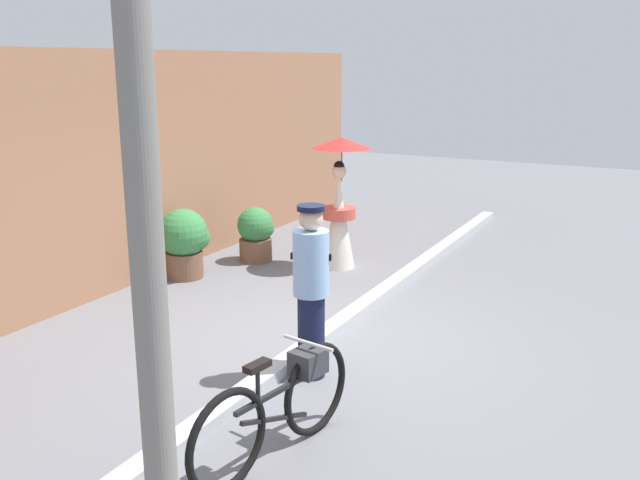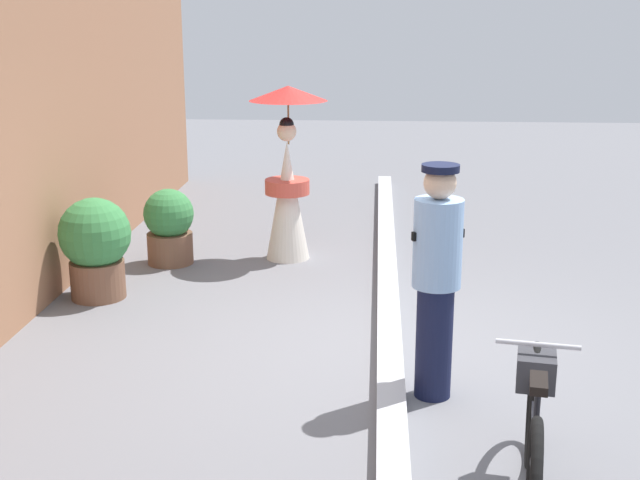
{
  "view_description": "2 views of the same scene",
  "coord_description": "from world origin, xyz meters",
  "px_view_note": "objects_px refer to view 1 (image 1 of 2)",
  "views": [
    {
      "loc": [
        -6.15,
        -3.26,
        2.95
      ],
      "look_at": [
        0.54,
        0.27,
        1.0
      ],
      "focal_mm": 39.04,
      "sensor_mm": 36.0,
      "label": 1
    },
    {
      "loc": [
        -6.33,
        0.13,
        2.67
      ],
      "look_at": [
        0.24,
        0.58,
        0.88
      ],
      "focal_mm": 47.39,
      "sensor_mm": 36.0,
      "label": 2
    }
  ],
  "objects_px": {
    "potted_plant_by_door": "(256,233)",
    "potted_plant_small": "(185,240)",
    "person_officer": "(311,287)",
    "utility_pole": "(142,178)",
    "person_with_parasol": "(339,202)",
    "bicycle_near_officer": "(280,405)"
  },
  "relations": [
    {
      "from": "person_officer",
      "to": "potted_plant_small",
      "type": "xyz_separation_m",
      "value": [
        1.96,
        3.07,
        -0.37
      ]
    },
    {
      "from": "person_officer",
      "to": "utility_pole",
      "type": "relative_size",
      "value": 0.35
    },
    {
      "from": "person_with_parasol",
      "to": "potted_plant_by_door",
      "type": "distance_m",
      "value": 1.4
    },
    {
      "from": "person_with_parasol",
      "to": "potted_plant_small",
      "type": "relative_size",
      "value": 1.94
    },
    {
      "from": "potted_plant_by_door",
      "to": "potted_plant_small",
      "type": "relative_size",
      "value": 0.84
    },
    {
      "from": "bicycle_near_officer",
      "to": "person_with_parasol",
      "type": "height_order",
      "value": "person_with_parasol"
    },
    {
      "from": "bicycle_near_officer",
      "to": "person_officer",
      "type": "bearing_deg",
      "value": 18.85
    },
    {
      "from": "bicycle_near_officer",
      "to": "potted_plant_small",
      "type": "relative_size",
      "value": 1.79
    },
    {
      "from": "bicycle_near_officer",
      "to": "potted_plant_small",
      "type": "xyz_separation_m",
      "value": [
        3.31,
        3.53,
        0.1
      ]
    },
    {
      "from": "person_officer",
      "to": "utility_pole",
      "type": "bearing_deg",
      "value": -167.64
    },
    {
      "from": "person_officer",
      "to": "utility_pole",
      "type": "distance_m",
      "value": 3.3
    },
    {
      "from": "potted_plant_by_door",
      "to": "utility_pole",
      "type": "distance_m",
      "value": 7.13
    },
    {
      "from": "potted_plant_by_door",
      "to": "person_officer",
      "type": "bearing_deg",
      "value": -139.78
    },
    {
      "from": "person_with_parasol",
      "to": "utility_pole",
      "type": "height_order",
      "value": "utility_pole"
    },
    {
      "from": "bicycle_near_officer",
      "to": "utility_pole",
      "type": "xyz_separation_m",
      "value": [
        -1.52,
        -0.17,
        1.97
      ]
    },
    {
      "from": "person_officer",
      "to": "potted_plant_by_door",
      "type": "xyz_separation_m",
      "value": [
        3.14,
        2.66,
        -0.47
      ]
    },
    {
      "from": "person_officer",
      "to": "person_with_parasol",
      "type": "xyz_separation_m",
      "value": [
        3.43,
        1.4,
        0.08
      ]
    },
    {
      "from": "utility_pole",
      "to": "person_officer",
      "type": "bearing_deg",
      "value": 12.36
    },
    {
      "from": "potted_plant_by_door",
      "to": "potted_plant_small",
      "type": "xyz_separation_m",
      "value": [
        -1.18,
        0.41,
        0.1
      ]
    },
    {
      "from": "person_officer",
      "to": "person_with_parasol",
      "type": "bearing_deg",
      "value": 22.2
    },
    {
      "from": "person_with_parasol",
      "to": "potted_plant_by_door",
      "type": "xyz_separation_m",
      "value": [
        -0.29,
        1.26,
        -0.55
      ]
    },
    {
      "from": "person_officer",
      "to": "potted_plant_small",
      "type": "height_order",
      "value": "person_officer"
    }
  ]
}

